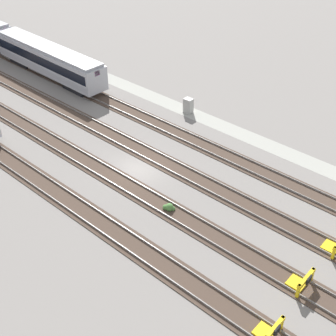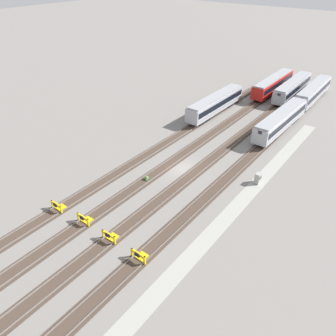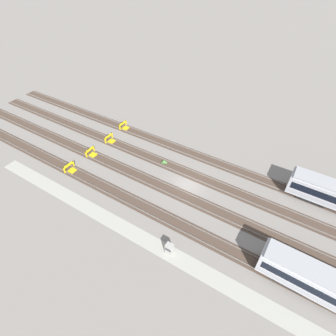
% 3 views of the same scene
% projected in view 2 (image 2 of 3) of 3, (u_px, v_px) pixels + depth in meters
% --- Properties ---
extents(ground_plane, '(400.00, 400.00, 0.00)m').
position_uv_depth(ground_plane, '(182.00, 168.00, 49.85)').
color(ground_plane, gray).
extents(service_walkway, '(54.00, 2.00, 0.01)m').
position_uv_depth(service_walkway, '(248.00, 195.00, 44.28)').
color(service_walkway, '#9E9E93').
rests_on(service_walkway, ground).
extents(rail_track_nearest, '(90.00, 2.23, 0.21)m').
position_uv_depth(rail_track_nearest, '(221.00, 184.00, 46.35)').
color(rail_track_nearest, '#47382D').
rests_on(rail_track_nearest, ground).
extents(rail_track_near_inner, '(90.00, 2.24, 0.21)m').
position_uv_depth(rail_track_near_inner, '(194.00, 173.00, 48.67)').
color(rail_track_near_inner, '#47382D').
rests_on(rail_track_near_inner, ground).
extents(rail_track_middle, '(90.00, 2.24, 0.21)m').
position_uv_depth(rail_track_middle, '(170.00, 163.00, 50.99)').
color(rail_track_middle, '#47382D').
rests_on(rail_track_middle, ground).
extents(rail_track_far_inner, '(90.00, 2.23, 0.21)m').
position_uv_depth(rail_track_far_inner, '(148.00, 154.00, 53.31)').
color(rail_track_far_inner, '#47382D').
rests_on(rail_track_far_inner, ground).
extents(subway_car_front_row_leftmost, '(18.05, 3.14, 3.70)m').
position_uv_depth(subway_car_front_row_leftmost, '(292.00, 88.00, 74.77)').
color(subway_car_front_row_leftmost, '#ADAFB7').
rests_on(subway_car_front_row_leftmost, ground).
extents(subway_car_front_row_left_inner, '(18.06, 3.22, 3.70)m').
position_uv_depth(subway_car_front_row_left_inner, '(281.00, 120.00, 59.71)').
color(subway_car_front_row_left_inner, '#ADAFB7').
rests_on(subway_car_front_row_left_inner, ground).
extents(subway_car_front_row_centre, '(18.01, 2.91, 3.70)m').
position_uv_depth(subway_car_front_row_centre, '(216.00, 103.00, 66.69)').
color(subway_car_front_row_centre, '#ADAFB7').
rests_on(subway_car_front_row_centre, ground).
extents(subway_car_front_row_right_inner, '(18.04, 3.07, 3.70)m').
position_uv_depth(subway_car_front_row_right_inner, '(313.00, 92.00, 72.35)').
color(subway_car_front_row_right_inner, '#ADAFB7').
rests_on(subway_car_front_row_right_inner, ground).
extents(subway_car_front_row_rightmost, '(18.01, 2.91, 3.70)m').
position_uv_depth(subway_car_front_row_rightmost, '(273.00, 84.00, 76.88)').
color(subway_car_front_row_rightmost, red).
rests_on(subway_car_front_row_rightmost, ground).
extents(bumper_stop_nearest_track, '(1.36, 2.00, 1.22)m').
position_uv_depth(bumper_stop_nearest_track, '(140.00, 256.00, 34.52)').
color(bumper_stop_nearest_track, gold).
rests_on(bumper_stop_nearest_track, ground).
extents(bumper_stop_near_inner_track, '(1.35, 2.00, 1.22)m').
position_uv_depth(bumper_stop_near_inner_track, '(110.00, 236.00, 36.93)').
color(bumper_stop_near_inner_track, gold).
rests_on(bumper_stop_near_inner_track, ground).
extents(bumper_stop_middle_track, '(1.34, 2.00, 1.22)m').
position_uv_depth(bumper_stop_middle_track, '(85.00, 219.00, 39.36)').
color(bumper_stop_middle_track, gold).
rests_on(bumper_stop_middle_track, ground).
extents(bumper_stop_far_inner_track, '(1.35, 2.00, 1.22)m').
position_uv_depth(bumper_stop_far_inner_track, '(58.00, 206.00, 41.39)').
color(bumper_stop_far_inner_track, gold).
rests_on(bumper_stop_far_inner_track, ground).
extents(electrical_cabinet, '(0.90, 0.73, 1.60)m').
position_uv_depth(electrical_cabinet, '(258.00, 178.00, 46.14)').
color(electrical_cabinet, '#9E9E99').
rests_on(electrical_cabinet, ground).
extents(weed_clump, '(0.92, 0.70, 0.64)m').
position_uv_depth(weed_clump, '(147.00, 178.00, 47.14)').
color(weed_clump, '#4C7F3D').
rests_on(weed_clump, ground).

